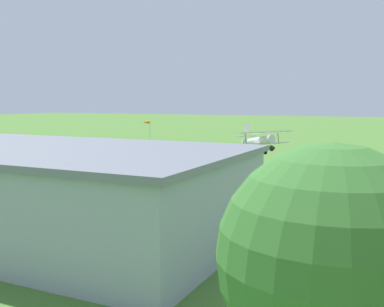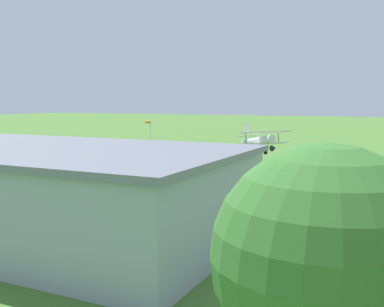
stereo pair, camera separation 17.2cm
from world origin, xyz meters
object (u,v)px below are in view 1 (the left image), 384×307
Objects in this scene: biplane at (259,141)px; person_by_parked_cars at (280,201)px; person_near_hangar_door at (206,178)px; windsock at (147,124)px; tree_behind_hangar_left at (331,259)px.

biplane reaches higher than person_by_parked_cars.
person_near_hangar_door is 0.31× the size of windsock.
tree_behind_hangar_left is at bearing 117.11° from person_near_hangar_door.
person_near_hangar_door is at bearing -39.89° from person_by_parked_cars.
tree_behind_hangar_left is (-16.15, 31.55, 4.12)m from person_near_hangar_door.
person_by_parked_cars is 40.88m from windsock.
biplane is 4.23× the size of person_by_parked_cars.
tree_behind_hangar_left is (-6.74, 23.69, 4.08)m from person_by_parked_cars.
person_near_hangar_door is (1.62, 13.24, -2.78)m from biplane.
person_by_parked_cars is at bearing 134.32° from windsock.
person_by_parked_cars is 24.96m from tree_behind_hangar_left.
biplane reaches higher than windsock.
tree_behind_hangar_left is at bearing 105.89° from person_by_parked_cars.
tree_behind_hangar_left is 1.40× the size of windsock.
windsock is at bearing -21.23° from biplane.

